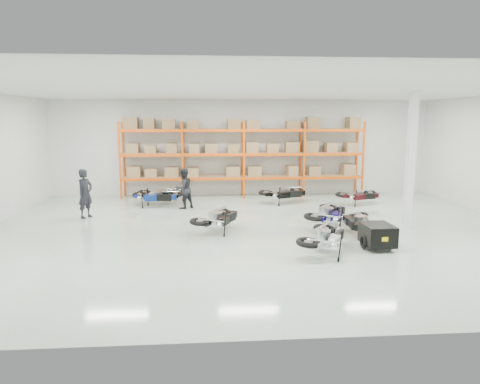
{
  "coord_description": "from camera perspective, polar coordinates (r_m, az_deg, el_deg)",
  "views": [
    {
      "loc": [
        -1.62,
        -13.47,
        3.58
      ],
      "look_at": [
        -0.54,
        1.14,
        1.1
      ],
      "focal_mm": 32.0,
      "sensor_mm": 36.0,
      "label": 1
    }
  ],
  "objects": [
    {
      "name": "pallet_rack",
      "position": [
        20.03,
        0.43,
        5.82
      ],
      "size": [
        11.28,
        0.98,
        3.62
      ],
      "color": "#E8510C",
      "rests_on": "ground"
    },
    {
      "name": "moto_blue_centre",
      "position": [
        14.6,
        11.79,
        -2.34
      ],
      "size": [
        1.89,
        2.22,
        1.29
      ],
      "primitive_type": null,
      "rotation": [
        0.0,
        -0.09,
        2.59
      ],
      "color": "#0C0850",
      "rests_on": "ground"
    },
    {
      "name": "moto_silver_left",
      "position": [
        11.77,
        11.32,
        -5.34
      ],
      "size": [
        1.77,
        2.12,
        1.23
      ],
      "primitive_type": null,
      "rotation": [
        0.0,
        -0.09,
        2.62
      ],
      "color": "#A8AAAF",
      "rests_on": "ground"
    },
    {
      "name": "moto_touring_right",
      "position": [
        14.02,
        15.45,
        -3.28
      ],
      "size": [
        1.07,
        1.84,
        1.14
      ],
      "primitive_type": null,
      "rotation": [
        0.0,
        -0.09,
        -0.12
      ],
      "color": "black",
      "rests_on": "ground"
    },
    {
      "name": "moto_back_d",
      "position": [
        18.9,
        15.61,
        -0.08
      ],
      "size": [
        1.85,
        1.23,
        1.1
      ],
      "primitive_type": null,
      "rotation": [
        0.0,
        -0.09,
        1.81
      ],
      "color": "#380B11",
      "rests_on": "ground"
    },
    {
      "name": "person_back",
      "position": [
        17.52,
        -7.51,
        0.47
      ],
      "size": [
        1.01,
        0.98,
        1.64
      ],
      "primitive_type": "imported",
      "rotation": [
        0.0,
        0.0,
        3.81
      ],
      "color": "black",
      "rests_on": "ground"
    },
    {
      "name": "room",
      "position": [
        13.63,
        2.64,
        4.0
      ],
      "size": [
        18.0,
        18.0,
        18.0
      ],
      "color": "#B2C7B6",
      "rests_on": "ground"
    },
    {
      "name": "moto_black_far_left",
      "position": [
        13.81,
        -2.97,
        -3.0
      ],
      "size": [
        1.7,
        2.07,
        1.2
      ],
      "primitive_type": null,
      "rotation": [
        0.0,
        -0.09,
        2.64
      ],
      "color": "black",
      "rests_on": "ground"
    },
    {
      "name": "trailer",
      "position": [
        12.61,
        17.85,
        -5.45
      ],
      "size": [
        0.87,
        1.66,
        0.69
      ],
      "rotation": [
        0.0,
        0.0,
        0.02
      ],
      "color": "black",
      "rests_on": "ground"
    },
    {
      "name": "moto_back_a",
      "position": [
        18.18,
        -11.08,
        -0.17
      ],
      "size": [
        1.85,
        1.0,
        1.17
      ],
      "primitive_type": null,
      "rotation": [
        0.0,
        -0.09,
        1.51
      ],
      "color": "navy",
      "rests_on": "ground"
    },
    {
      "name": "moto_back_b",
      "position": [
        18.75,
        -10.53,
        0.13
      ],
      "size": [
        1.8,
        0.91,
        1.16
      ],
      "primitive_type": null,
      "rotation": [
        0.0,
        -0.09,
        1.58
      ],
      "color": "silver",
      "rests_on": "ground"
    },
    {
      "name": "person_left",
      "position": [
        16.72,
        -19.93,
        -0.19
      ],
      "size": [
        0.69,
        0.78,
        1.81
      ],
      "primitive_type": "imported",
      "rotation": [
        0.0,
        0.0,
        1.08
      ],
      "color": "black",
      "rests_on": "ground"
    },
    {
      "name": "structural_column",
      "position": [
        15.6,
        21.78,
        4.03
      ],
      "size": [
        0.25,
        0.25,
        4.5
      ],
      "primitive_type": "cube",
      "color": "white",
      "rests_on": "ground"
    },
    {
      "name": "moto_back_c",
      "position": [
        18.58,
        5.92,
        0.24
      ],
      "size": [
        2.08,
        1.5,
        1.21
      ],
      "primitive_type": null,
      "rotation": [
        0.0,
        -0.09,
        1.91
      ],
      "color": "black",
      "rests_on": "ground"
    }
  ]
}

